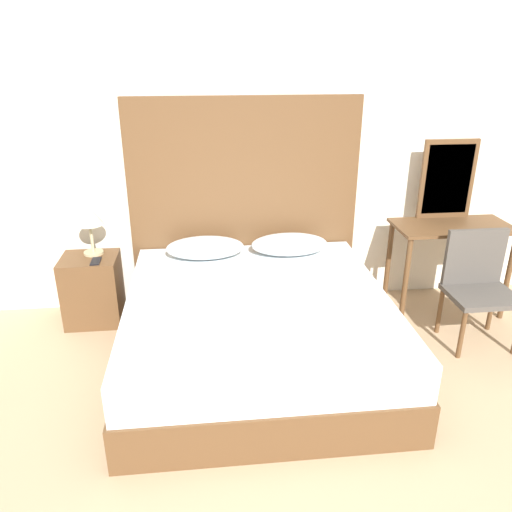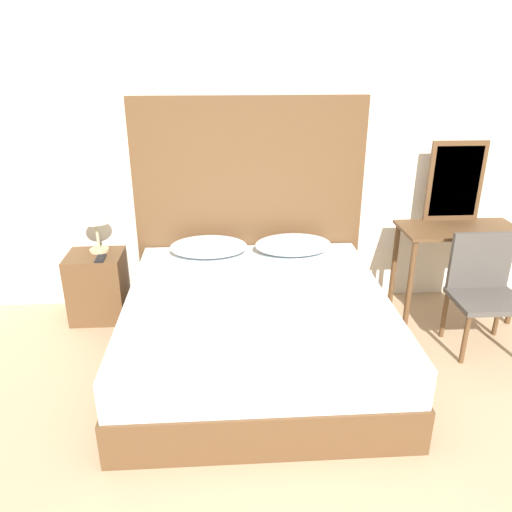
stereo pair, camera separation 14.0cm
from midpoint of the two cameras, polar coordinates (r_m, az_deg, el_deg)
wall_back at (r=4.17m, az=1.52°, el=12.17°), size 10.00×0.06×2.70m
bed at (r=3.55m, az=1.25°, el=-8.49°), size 1.81×1.90×0.55m
headboard at (r=4.19m, az=0.19°, el=5.74°), size 1.90×0.05×1.77m
pillow_left at (r=4.03m, az=-4.45°, el=1.05°), size 0.62×0.36×0.16m
pillow_right at (r=4.08m, az=5.24°, el=1.27°), size 0.62×0.36×0.16m
phone_on_bed at (r=3.36m, az=-1.35°, el=-4.92°), size 0.12×0.17×0.01m
nightstand at (r=4.32m, az=-16.73°, el=-3.34°), size 0.44×0.38×0.57m
table_lamp at (r=4.17m, az=-17.04°, el=4.50°), size 0.22×0.22×0.41m
phone_on_nightstand at (r=4.10m, az=-16.41°, el=-0.28°), size 0.07×0.15×0.01m
vanity_desk at (r=4.40m, az=22.90°, el=1.20°), size 0.95×0.47×0.78m
vanity_mirror at (r=4.44m, az=22.69°, el=7.88°), size 0.46×0.03×0.66m
chair at (r=4.09m, az=25.49°, el=-3.04°), size 0.49×0.42×0.86m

